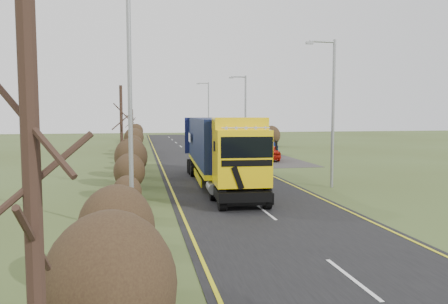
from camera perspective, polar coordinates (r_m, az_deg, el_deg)
name	(u,v)px	position (r m, az deg, el deg)	size (l,w,h in m)	color
ground	(245,196)	(23.47, 2.70, -5.77)	(160.00, 160.00, 0.00)	#3E4A20
road	(213,172)	(33.15, -1.41, -2.58)	(8.00, 120.00, 0.02)	black
layby	(260,157)	(44.27, 4.73, -0.68)	(6.00, 18.00, 0.02)	#2F2C2A
lane_markings	(214,172)	(32.85, -1.32, -2.62)	(7.52, 116.00, 0.01)	gold
hedgerow	(132,155)	(30.42, -11.95, -0.32)	(2.24, 102.04, 6.05)	black
lorry	(218,147)	(26.45, -0.79, 0.68)	(3.16, 15.24, 4.22)	black
car_red_hatchback	(268,152)	(41.40, 5.74, -0.06)	(1.78, 4.43, 1.51)	#A41408
car_blue_sedan	(262,148)	(47.16, 5.05, 0.57)	(1.61, 4.61, 1.52)	#0A1339
streetlight_near	(332,107)	(26.63, 13.87, 5.72)	(1.86, 0.18, 8.71)	gray
streetlight_mid	(245,113)	(42.77, 2.70, 5.06)	(1.73, 0.18, 8.09)	gray
streetlight_far	(208,109)	(69.51, -2.13, 5.64)	(1.99, 0.19, 9.36)	gray
left_pole	(130,91)	(16.05, -12.20, 7.77)	(0.16, 0.16, 10.38)	gray
speed_sign	(254,145)	(38.87, 4.00, 0.97)	(0.65, 0.10, 2.37)	gray
warning_board	(247,145)	(46.71, 2.98, 0.97)	(0.70, 0.11, 1.83)	gray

